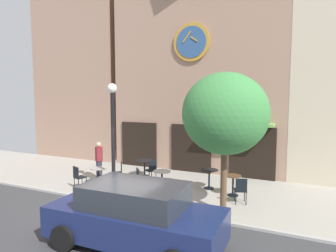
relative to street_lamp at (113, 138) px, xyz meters
The scene contains 17 objects.
ground_plane 2.66m from the street_lamp, 56.64° to the right, with size 29.27×11.17×0.13m.
clock_building 6.91m from the street_lamp, 74.02° to the left, with size 8.67×3.64×11.86m.
neighbor_building_left 9.65m from the street_lamp, 136.01° to the left, with size 5.61×3.25×13.55m.
street_lamp is the anchor object (origin of this frame).
street_tree 4.41m from the street_lamp, ahead, with size 2.68×2.41×4.40m.
cafe_table_near_curb 2.03m from the street_lamp, 154.76° to the left, with size 0.68×0.68×0.72m.
cafe_table_rightmost 2.94m from the street_lamp, 91.45° to the left, with size 0.79×0.79×0.75m.
cafe_table_center_right 2.44m from the street_lamp, 35.96° to the left, with size 0.69×0.69×0.74m.
cafe_table_center 4.04m from the street_lamp, 31.89° to the left, with size 0.70×0.70×0.77m.
cafe_table_near_door 4.75m from the street_lamp, 19.69° to the left, with size 0.61×0.61×0.77m.
cafe_chair_right_end 1.87m from the street_lamp, 30.69° to the left, with size 0.57×0.57×0.90m.
cafe_chair_near_tree 2.59m from the street_lamp, 73.89° to the left, with size 0.54×0.54×0.90m.
cafe_chair_left_end 4.97m from the street_lamp, ahead, with size 0.51×0.51×0.90m.
cafe_chair_mid_row 1.95m from the street_lamp, 114.05° to the left, with size 0.56×0.56×0.90m.
cafe_chair_facing_street 2.20m from the street_lamp, behind, with size 0.51×0.51×0.90m.
pedestrian_maroon 2.33m from the street_lamp, 143.63° to the left, with size 0.39×0.39×1.67m.
parked_car_navy 4.52m from the street_lamp, 47.98° to the right, with size 4.35×2.11×1.55m.
Camera 1 is at (5.71, -8.20, 3.65)m, focal length 32.18 mm.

